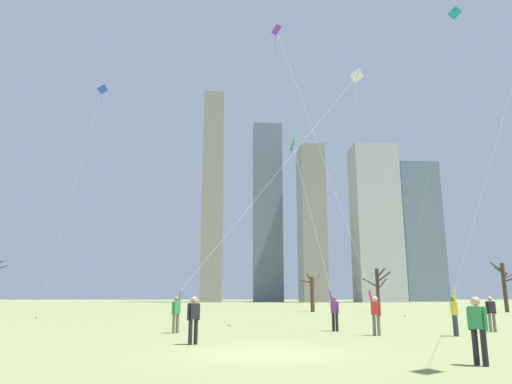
{
  "coord_description": "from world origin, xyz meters",
  "views": [
    {
      "loc": [
        -0.87,
        -14.49,
        1.64
      ],
      "look_at": [
        0.0,
        6.0,
        6.2
      ],
      "focal_mm": 32.85,
      "sensor_mm": 36.0,
      "label": 1
    }
  ],
  "objects": [
    {
      "name": "distant_kite_low_near_trees_teal",
      "position": [
        19.0,
        23.97,
        25.6
      ],
      "size": [
        7.42,
        0.37,
        28.29
      ],
      "color": "teal",
      "rests_on": "ground"
    },
    {
      "name": "bare_tree_rightmost",
      "position": [
        14.71,
        37.19,
        2.56
      ],
      "size": [
        2.44,
        2.91,
        4.64
      ],
      "color": "#423326",
      "rests_on": "ground"
    },
    {
      "name": "skyline_tall_tower",
      "position": [
        -7.39,
        113.45,
        29.07
      ],
      "size": [
        5.57,
        9.56,
        58.13
      ],
      "color": "gray",
      "rests_on": "ground"
    },
    {
      "name": "ground_plane",
      "position": [
        0.0,
        0.0,
        0.0
      ],
      "size": [
        400.0,
        400.0,
        0.0
      ],
      "primitive_type": "plane",
      "color": "#848E56"
    },
    {
      "name": "kite_flyer_far_back_purple",
      "position": [
        4.66,
        6.17,
        2.68
      ],
      "size": [
        4.28,
        3.76,
        16.62
      ],
      "color": "#726656",
      "rests_on": "ground"
    },
    {
      "name": "skyline_short_annex",
      "position": [
        36.7,
        108.81,
        21.0
      ],
      "size": [
        11.76,
        9.45,
        42.0
      ],
      "color": "#B2B2B7",
      "rests_on": "ground"
    },
    {
      "name": "bare_tree_far_right_edge",
      "position": [
        26.88,
        33.62,
        2.75
      ],
      "size": [
        2.73,
        1.55,
        5.14
      ],
      "color": "#423326",
      "rests_on": "ground"
    },
    {
      "name": "skyline_mid_tower_left",
      "position": [
        19.61,
        110.96,
        20.96
      ],
      "size": [
        6.41,
        11.63,
        41.92
      ],
      "color": "gray",
      "rests_on": "ground"
    },
    {
      "name": "kite_flyer_foreground_right_green",
      "position": [
        3.58,
        9.07,
        2.86
      ],
      "size": [
        1.76,
        4.57,
        11.13
      ],
      "color": "black",
      "rests_on": "ground"
    },
    {
      "name": "distant_kite_drifting_left_blue",
      "position": [
        -13.26,
        24.77,
        17.74
      ],
      "size": [
        3.27,
        3.07,
        20.24
      ],
      "color": "blue",
      "rests_on": "ground"
    },
    {
      "name": "kite_flyer_midfield_center_red",
      "position": [
        8.39,
        3.95,
        2.92
      ],
      "size": [
        0.96,
        11.31,
        16.15
      ],
      "color": "#33384C",
      "rests_on": "ground"
    },
    {
      "name": "bystander_strolling_midfield",
      "position": [
        -2.33,
        2.39,
        0.9
      ],
      "size": [
        0.42,
        0.37,
        1.62
      ],
      "color": "black",
      "rests_on": "ground"
    },
    {
      "name": "skyline_wide_slab",
      "position": [
        8.34,
        121.56,
        26.18
      ],
      "size": [
        8.35,
        7.58,
        52.37
      ],
      "color": "slate",
      "rests_on": "ground"
    },
    {
      "name": "bare_tree_center",
      "position": [
        7.15,
        35.46,
        2.06
      ],
      "size": [
        2.43,
        2.09,
        3.96
      ],
      "color": "#4C3828",
      "rests_on": "ground"
    },
    {
      "name": "bystander_watching_nearby",
      "position": [
        5.03,
        -2.9,
        0.9
      ],
      "size": [
        0.35,
        0.44,
        1.62
      ],
      "color": "black",
      "rests_on": "ground"
    },
    {
      "name": "kite_flyer_midfield_right_white",
      "position": [
        -1.91,
        8.65,
        3.28
      ],
      "size": [
        11.73,
        8.16,
        17.15
      ],
      "color": "#726656",
      "rests_on": "ground"
    },
    {
      "name": "skyline_squat_block",
      "position": [
        53.24,
        121.78,
        20.32
      ],
      "size": [
        11.54,
        10.59,
        40.63
      ],
      "color": "slate",
      "rests_on": "ground"
    },
    {
      "name": "bystander_far_off_by_trees",
      "position": [
        10.99,
        7.42,
        0.9
      ],
      "size": [
        0.51,
        0.24,
        1.62
      ],
      "color": "#726656",
      "rests_on": "ground"
    }
  ]
}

